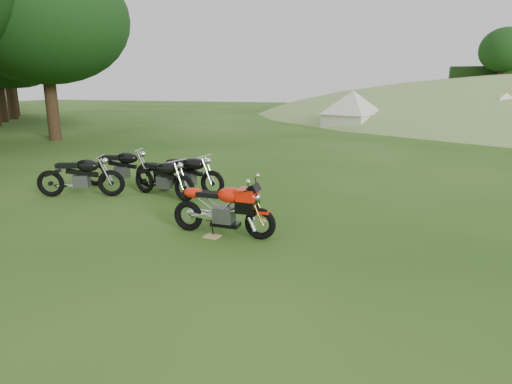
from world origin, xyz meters
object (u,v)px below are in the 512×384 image
(plywood_board, at_px, (212,236))
(vintage_moto_a, at_px, (187,173))
(tent_right, at_px, (504,111))
(tent_left, at_px, (352,108))
(vintage_moto_c, at_px, (80,175))
(vintage_moto_d, at_px, (163,176))
(vintage_moto_b, at_px, (121,167))
(sport_motorcycle, at_px, (223,205))

(plywood_board, height_order, vintage_moto_a, vintage_moto_a)
(tent_right, bearing_deg, tent_left, 176.66)
(plywood_board, relative_size, vintage_moto_c, 0.13)
(vintage_moto_d, relative_size, tent_left, 0.69)
(vintage_moto_b, bearing_deg, vintage_moto_c, -115.51)
(plywood_board, distance_m, tent_right, 22.66)
(sport_motorcycle, relative_size, vintage_moto_b, 0.93)
(vintage_moto_b, xyz_separation_m, vintage_moto_d, (1.64, -0.66, -0.02))
(sport_motorcycle, bearing_deg, vintage_moto_c, 162.62)
(plywood_board, xyz_separation_m, vintage_moto_a, (-1.82, 2.66, 0.51))
(sport_motorcycle, xyz_separation_m, tent_right, (8.40, 20.77, 0.62))
(vintage_moto_a, height_order, vintage_moto_b, vintage_moto_b)
(vintage_moto_d, xyz_separation_m, tent_right, (10.75, 18.77, 0.67))
(vintage_moto_a, distance_m, vintage_moto_b, 2.03)
(tent_left, bearing_deg, vintage_moto_d, -73.41)
(plywood_board, xyz_separation_m, vintage_moto_d, (-2.21, 2.18, 0.49))
(plywood_board, height_order, vintage_moto_d, vintage_moto_d)
(plywood_board, height_order, vintage_moto_c, vintage_moto_c)
(sport_motorcycle, height_order, vintage_moto_c, sport_motorcycle)
(vintage_moto_b, distance_m, tent_right, 21.96)
(sport_motorcycle, bearing_deg, plywood_board, -126.87)
(vintage_moto_b, height_order, vintage_moto_d, vintage_moto_b)
(tent_left, bearing_deg, tent_right, 23.65)
(vintage_moto_a, relative_size, vintage_moto_b, 1.00)
(sport_motorcycle, distance_m, vintage_moto_a, 3.16)
(sport_motorcycle, distance_m, tent_right, 22.41)
(vintage_moto_a, distance_m, tent_left, 18.45)
(vintage_moto_c, height_order, vintage_moto_d, vintage_moto_c)
(vintage_moto_c, bearing_deg, vintage_moto_b, 58.56)
(tent_right, bearing_deg, vintage_moto_b, -127.51)
(tent_right, bearing_deg, sport_motorcycle, -115.17)
(vintage_moto_a, distance_m, vintage_moto_c, 2.50)
(vintage_moto_d, height_order, tent_left, tent_left)
(vintage_moto_a, relative_size, vintage_moto_d, 1.04)
(sport_motorcycle, xyz_separation_m, tent_left, (0.04, 20.80, 0.65))
(vintage_moto_a, bearing_deg, tent_left, 91.80)
(vintage_moto_a, bearing_deg, sport_motorcycle, -43.47)
(sport_motorcycle, distance_m, plywood_board, 0.59)
(vintage_moto_c, bearing_deg, tent_left, 57.67)
(vintage_moto_b, relative_size, tent_right, 0.74)
(plywood_board, distance_m, vintage_moto_a, 3.26)
(vintage_moto_a, relative_size, vintage_moto_c, 1.00)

